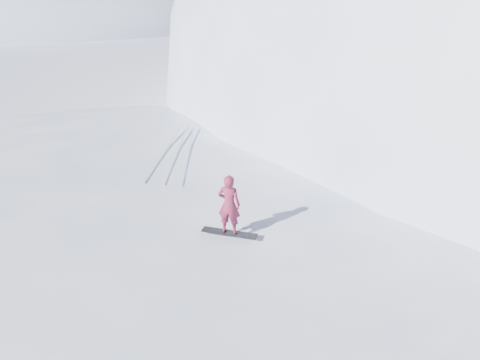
{
  "coord_description": "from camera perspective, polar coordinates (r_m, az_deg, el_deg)",
  "views": [
    {
      "loc": [
        6.98,
        -12.21,
        9.35
      ],
      "look_at": [
        3.29,
        0.48,
        3.5
      ],
      "focal_mm": 40.0,
      "sensor_mm": 36.0,
      "label": 1
    }
  ],
  "objects": [
    {
      "name": "ground",
      "position": [
        16.88,
        -11.44,
        -10.3
      ],
      "size": [
        400.0,
        400.0,
        0.0
      ],
      "primitive_type": "plane",
      "color": "white",
      "rests_on": "ground"
    },
    {
      "name": "near_ridge",
      "position": [
        18.82,
        -4.58,
        -5.99
      ],
      "size": [
        36.0,
        28.0,
        4.8
      ],
      "primitive_type": "ellipsoid",
      "color": "white",
      "rests_on": "ground"
    },
    {
      "name": "peak_shoulder",
      "position": [
        33.67,
        20.81,
        6.18
      ],
      "size": [
        28.0,
        24.0,
        18.0
      ],
      "primitive_type": "ellipsoid",
      "color": "white",
      "rests_on": "ground"
    },
    {
      "name": "wind_bumps",
      "position": [
        18.69,
        -10.04,
        -6.55
      ],
      "size": [
        16.0,
        14.4,
        1.0
      ],
      "color": "white",
      "rests_on": "ground"
    },
    {
      "name": "snowboard",
      "position": [
        14.08,
        -1.14,
        -5.64
      ],
      "size": [
        1.49,
        0.28,
        0.02
      ],
      "primitive_type": "cube",
      "rotation": [
        0.0,
        0.0,
        -0.0
      ],
      "color": "black",
      "rests_on": "near_ridge"
    },
    {
      "name": "snowboarder",
      "position": [
        13.69,
        -1.17,
        -2.63
      ],
      "size": [
        0.59,
        0.39,
        1.63
      ],
      "primitive_type": "imported",
      "rotation": [
        0.0,
        0.0,
        3.14
      ],
      "color": "maroon",
      "rests_on": "snowboard"
    },
    {
      "name": "board_tracks",
      "position": [
        19.7,
        -6.7,
        3.11
      ],
      "size": [
        2.36,
        5.92,
        0.04
      ],
      "color": "silver",
      "rests_on": "ground"
    }
  ]
}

